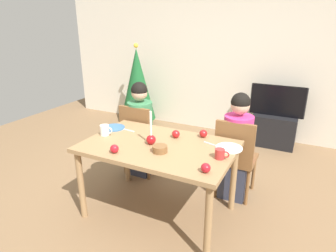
{
  "coord_description": "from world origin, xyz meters",
  "views": [
    {
      "loc": [
        1.19,
        -2.19,
        1.85
      ],
      "look_at": [
        0.0,
        0.2,
        0.87
      ],
      "focal_mm": 31.12,
      "sensor_mm": 36.0,
      "label": 1
    }
  ],
  "objects_px": {
    "plate_right": "(229,148)",
    "apple_near_candle": "(203,134)",
    "chair_left": "(139,136)",
    "dining_table": "(159,153)",
    "person_left_child": "(141,131)",
    "person_right_child": "(237,148)",
    "tv": "(278,101)",
    "christmas_tree": "(137,84)",
    "mug_right": "(220,154)",
    "candle_centerpiece": "(151,137)",
    "apple_by_left_plate": "(176,134)",
    "plate_left": "(114,128)",
    "apple_by_right_mug": "(114,149)",
    "tv_stand": "(274,130)",
    "mug_left": "(105,130)",
    "bowl_walnuts": "(160,149)",
    "apple_far_edge": "(206,168)",
    "chair_right": "(235,155)"
  },
  "relations": [
    {
      "from": "dining_table",
      "to": "person_left_child",
      "type": "relative_size",
      "value": 1.19
    },
    {
      "from": "person_right_child",
      "to": "tv_stand",
      "type": "height_order",
      "value": "person_right_child"
    },
    {
      "from": "chair_left",
      "to": "candle_centerpiece",
      "type": "xyz_separation_m",
      "value": [
        0.52,
        -0.63,
        0.3
      ]
    },
    {
      "from": "apple_far_edge",
      "to": "dining_table",
      "type": "bearing_deg",
      "value": 152.05
    },
    {
      "from": "chair_right",
      "to": "mug_right",
      "type": "distance_m",
      "value": 0.69
    },
    {
      "from": "chair_left",
      "to": "dining_table",
      "type": "bearing_deg",
      "value": -45.69
    },
    {
      "from": "person_left_child",
      "to": "person_right_child",
      "type": "relative_size",
      "value": 1.0
    },
    {
      "from": "bowl_walnuts",
      "to": "apple_by_right_mug",
      "type": "xyz_separation_m",
      "value": [
        -0.35,
        -0.19,
        0.01
      ]
    },
    {
      "from": "candle_centerpiece",
      "to": "apple_by_right_mug",
      "type": "height_order",
      "value": "candle_centerpiece"
    },
    {
      "from": "mug_left",
      "to": "apple_far_edge",
      "type": "distance_m",
      "value": 1.2
    },
    {
      "from": "dining_table",
      "to": "apple_near_candle",
      "type": "distance_m",
      "value": 0.49
    },
    {
      "from": "apple_near_candle",
      "to": "dining_table",
      "type": "bearing_deg",
      "value": -131.0
    },
    {
      "from": "candle_centerpiece",
      "to": "mug_right",
      "type": "relative_size",
      "value": 2.6
    },
    {
      "from": "person_left_child",
      "to": "bowl_walnuts",
      "type": "bearing_deg",
      "value": -48.78
    },
    {
      "from": "apple_by_left_plate",
      "to": "apple_by_right_mug",
      "type": "distance_m",
      "value": 0.65
    },
    {
      "from": "chair_right",
      "to": "tv",
      "type": "relative_size",
      "value": 1.14
    },
    {
      "from": "tv",
      "to": "plate_right",
      "type": "bearing_deg",
      "value": -94.67
    },
    {
      "from": "dining_table",
      "to": "chair_left",
      "type": "height_order",
      "value": "chair_left"
    },
    {
      "from": "chair_left",
      "to": "apple_by_left_plate",
      "type": "height_order",
      "value": "chair_left"
    },
    {
      "from": "tv_stand",
      "to": "bowl_walnuts",
      "type": "bearing_deg",
      "value": -106.0
    },
    {
      "from": "chair_left",
      "to": "apple_far_edge",
      "type": "height_order",
      "value": "chair_left"
    },
    {
      "from": "tv",
      "to": "apple_far_edge",
      "type": "height_order",
      "value": "tv"
    },
    {
      "from": "tv_stand",
      "to": "plate_left",
      "type": "relative_size",
      "value": 2.72
    },
    {
      "from": "bowl_walnuts",
      "to": "apple_by_right_mug",
      "type": "distance_m",
      "value": 0.4
    },
    {
      "from": "apple_far_edge",
      "to": "apple_by_right_mug",
      "type": "bearing_deg",
      "value": -178.34
    },
    {
      "from": "chair_left",
      "to": "christmas_tree",
      "type": "distance_m",
      "value": 1.83
    },
    {
      "from": "person_right_child",
      "to": "tv",
      "type": "height_order",
      "value": "person_right_child"
    },
    {
      "from": "chair_left",
      "to": "plate_right",
      "type": "bearing_deg",
      "value": -18.33
    },
    {
      "from": "person_left_child",
      "to": "dining_table",
      "type": "bearing_deg",
      "value": -47.18
    },
    {
      "from": "chair_left",
      "to": "tv_stand",
      "type": "relative_size",
      "value": 1.41
    },
    {
      "from": "bowl_walnuts",
      "to": "apple_near_candle",
      "type": "height_order",
      "value": "apple_near_candle"
    },
    {
      "from": "candle_centerpiece",
      "to": "apple_by_left_plate",
      "type": "distance_m",
      "value": 0.28
    },
    {
      "from": "chair_right",
      "to": "apple_by_right_mug",
      "type": "xyz_separation_m",
      "value": [
        -0.85,
        -0.93,
        0.28
      ]
    },
    {
      "from": "plate_left",
      "to": "apple_by_right_mug",
      "type": "height_order",
      "value": "apple_by_right_mug"
    },
    {
      "from": "person_left_child",
      "to": "mug_left",
      "type": "xyz_separation_m",
      "value": [
        -0.01,
        -0.66,
        0.23
      ]
    },
    {
      "from": "tv_stand",
      "to": "mug_left",
      "type": "distance_m",
      "value": 2.76
    },
    {
      "from": "person_right_child",
      "to": "mug_right",
      "type": "distance_m",
      "value": 0.7
    },
    {
      "from": "tv",
      "to": "bowl_walnuts",
      "type": "height_order",
      "value": "tv"
    },
    {
      "from": "plate_left",
      "to": "apple_far_edge",
      "type": "distance_m",
      "value": 1.3
    },
    {
      "from": "plate_right",
      "to": "apple_near_candle",
      "type": "relative_size",
      "value": 3.08
    },
    {
      "from": "person_left_child",
      "to": "person_right_child",
      "type": "height_order",
      "value": "same"
    },
    {
      "from": "person_left_child",
      "to": "apple_near_candle",
      "type": "bearing_deg",
      "value": -17.27
    },
    {
      "from": "plate_right",
      "to": "mug_right",
      "type": "xyz_separation_m",
      "value": [
        -0.02,
        -0.23,
        0.04
      ]
    },
    {
      "from": "chair_left",
      "to": "plate_left",
      "type": "height_order",
      "value": "chair_left"
    },
    {
      "from": "chair_right",
      "to": "person_right_child",
      "type": "height_order",
      "value": "person_right_child"
    },
    {
      "from": "chair_left",
      "to": "apple_by_left_plate",
      "type": "xyz_separation_m",
      "value": [
        0.67,
        -0.38,
        0.28
      ]
    },
    {
      "from": "tv",
      "to": "apple_near_candle",
      "type": "distance_m",
      "value": 2.0
    },
    {
      "from": "bowl_walnuts",
      "to": "apple_far_edge",
      "type": "bearing_deg",
      "value": -19.0
    },
    {
      "from": "chair_right",
      "to": "plate_right",
      "type": "xyz_separation_m",
      "value": [
        0.02,
        -0.4,
        0.24
      ]
    },
    {
      "from": "christmas_tree",
      "to": "tv",
      "type": "bearing_deg",
      "value": 4.03
    }
  ]
}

